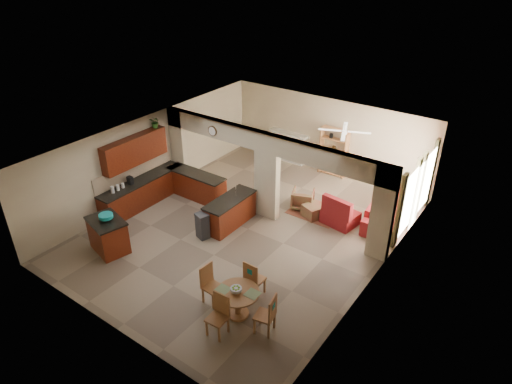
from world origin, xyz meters
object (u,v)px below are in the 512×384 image
Objects in this scene: kitchen_island at (108,235)px; sofa at (390,211)px; armchair at (303,199)px; dining_table at (238,299)px.

sofa is at bearing 60.19° from kitchen_island.
sofa is 3.67× the size of armchair.
dining_table is 6.11m from sofa.
dining_table is at bearing 15.39° from kitchen_island.
kitchen_island is 8.42m from sofa.
armchair is at bearing 103.79° from sofa.
armchair is (3.25, 5.19, -0.18)m from kitchen_island.
kitchen_island is at bearing -178.93° from dining_table.
sofa is (1.35, 5.96, -0.09)m from dining_table.
dining_table is (4.51, 0.08, -0.02)m from kitchen_island.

